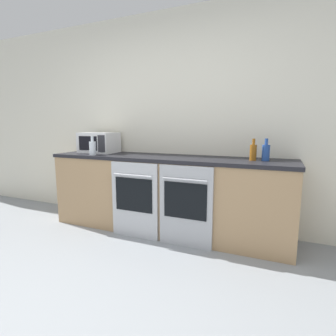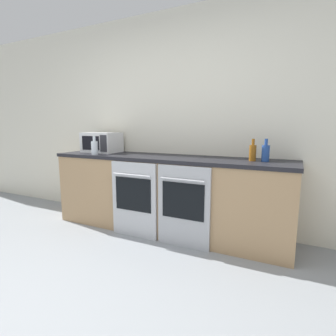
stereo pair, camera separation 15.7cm
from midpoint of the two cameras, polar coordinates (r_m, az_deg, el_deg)
The scene contains 8 objects.
wall_back at distance 3.30m, azimuth 0.42°, elevation 10.16°, with size 10.00×0.06×2.60m.
counter_back at distance 3.10m, azimuth -1.93°, elevation -5.68°, with size 2.82×0.62×0.89m.
oven_left at distance 2.95m, azimuth -8.85°, elevation -6.88°, with size 0.57×0.06×0.85m.
oven_right at distance 2.69m, azimuth 2.13°, elevation -8.32°, with size 0.57×0.06×0.85m.
microwave at distance 3.60m, azimuth -16.01°, elevation 5.34°, with size 0.46×0.34×0.26m.
bottle_blue at distance 2.77m, azimuth 19.02°, elevation 3.29°, with size 0.08×0.08×0.22m.
bottle_amber at distance 2.76m, azimuth 16.52°, elevation 3.37°, with size 0.07×0.07×0.22m.
bottle_clear at distance 3.31m, azimuth -17.41°, elevation 4.24°, with size 0.08×0.08×0.22m.
Camera 1 is at (1.19, -0.99, 1.24)m, focal length 28.00 mm.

